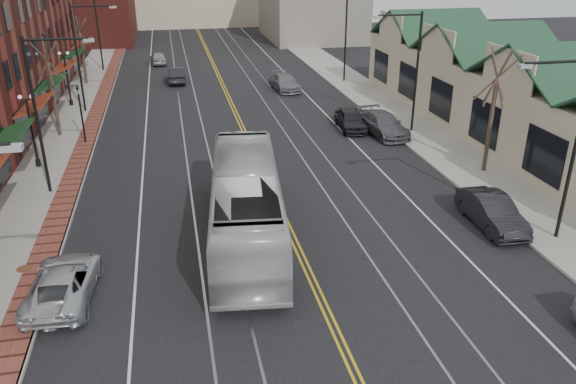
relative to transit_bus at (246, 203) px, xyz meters
name	(u,v)px	position (x,y,z in m)	size (l,w,h in m)	color
ground	(351,366)	(2.00, -8.98, -1.72)	(160.00, 160.00, 0.00)	black
sidewalk_left	(53,166)	(-10.00, 11.02, -1.64)	(4.00, 120.00, 0.15)	gray
sidewalk_right	(430,139)	(14.00, 11.02, -1.64)	(4.00, 120.00, 0.15)	gray
building_right	(516,102)	(20.00, 11.02, 0.58)	(8.00, 36.00, 4.60)	#C3B996
streetlight_l_1	(43,100)	(-9.05, 7.02, 3.31)	(3.33, 0.25, 8.00)	black
streetlight_l_2	(82,47)	(-9.05, 23.02, 3.31)	(3.33, 0.25, 8.00)	black
streetlight_l_3	(102,21)	(-9.05, 39.02, 3.31)	(3.33, 0.25, 8.00)	black
streetlight_r_0	(569,133)	(13.05, -2.98, 3.31)	(3.33, 0.25, 8.00)	black
streetlight_r_1	(411,60)	(13.05, 13.02, 3.31)	(3.33, 0.25, 8.00)	black
streetlight_r_2	(341,28)	(13.05, 29.02, 3.31)	(3.33, 0.25, 8.00)	black
lamppost_l_2	(32,133)	(-10.80, 11.02, 0.49)	(0.84, 0.28, 4.27)	black
lamppost_l_3	(68,80)	(-10.80, 25.02, 0.49)	(0.84, 0.28, 4.27)	black
tree_left_near	(52,86)	(-10.50, 17.02, 1.80)	(1.78, 1.37, 6.48)	#382B21
tree_left_far	(82,49)	(-10.50, 33.02, 1.56)	(1.66, 1.28, 6.02)	#382B21
tree_right_mid	(493,109)	(14.50, 5.02, 2.04)	(1.90, 1.46, 6.93)	#382B21
manhole_far	(24,269)	(-9.20, -0.98, -1.56)	(0.60, 0.60, 0.02)	#592D19
traffic_signal	(81,110)	(-8.60, 15.02, 0.63)	(0.18, 0.15, 3.80)	black
transit_bus	(246,203)	(0.00, 0.00, 0.00)	(2.88, 12.31, 3.43)	silver
parked_suv	(63,283)	(-7.30, -3.24, -1.04)	(2.23, 4.84, 1.34)	silver
parked_car_b	(492,212)	(11.30, -1.20, -0.97)	(1.58, 4.53, 1.49)	black
parked_car_c	(383,124)	(11.30, 12.88, -0.96)	(2.11, 5.19, 1.51)	#58585E
parked_car_d	(351,119)	(9.50, 14.52, -0.99)	(1.72, 4.28, 1.46)	black
distant_car_left	(177,75)	(-2.13, 32.15, -0.98)	(1.55, 4.44, 1.46)	black
distant_car_right	(285,82)	(7.30, 27.04, -1.01)	(1.97, 4.85, 1.41)	slate
distant_car_far	(158,58)	(-3.88, 41.62, -1.03)	(1.61, 4.00, 1.36)	#989B9F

